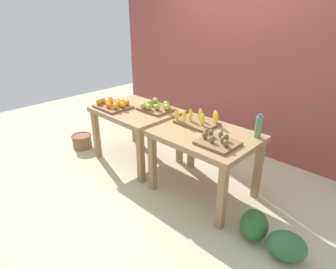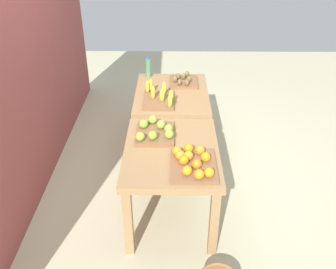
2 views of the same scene
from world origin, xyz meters
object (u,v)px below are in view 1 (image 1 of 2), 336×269
water_bottle (259,127)px  kiwi_bin (218,141)px  display_table_left (136,117)px  display_table_right (205,142)px  banana_crate (197,121)px  wicker_basket (82,141)px  watermelon_pile (270,235)px  apple_bin (156,107)px  orange_bin (113,105)px

water_bottle → kiwi_bin: bearing=-115.1°
kiwi_bin → display_table_left: bearing=174.4°
kiwi_bin → display_table_right: bearing=150.5°
banana_crate → wicker_basket: (-1.77, -0.48, -0.67)m
watermelon_pile → display_table_left: bearing=173.2°
banana_crate → wicker_basket: banana_crate is taller
kiwi_bin → wicker_basket: bearing=-174.4°
display_table_left → wicker_basket: (-0.87, -0.35, -0.52)m
display_table_left → water_bottle: (1.55, 0.28, 0.22)m
wicker_basket → display_table_left: bearing=21.9°
display_table_left → apple_bin: size_ratio=2.60×
watermelon_pile → apple_bin: bearing=167.9°
watermelon_pile → banana_crate: bearing=161.6°
display_table_left → watermelon_pile: size_ratio=1.51×
apple_bin → banana_crate: (0.68, -0.01, 0.00)m
display_table_right → water_bottle: size_ratio=4.30×
display_table_right → banana_crate: 0.30m
watermelon_pile → display_table_right: bearing=165.0°
banana_crate → watermelon_pile: 1.36m
orange_bin → banana_crate: banana_crate is taller
wicker_basket → watermelon_pile: bearing=2.1°
water_bottle → orange_bin: bearing=-166.0°
orange_bin → watermelon_pile: size_ratio=0.66×
display_table_right → wicker_basket: display_table_right is taller
orange_bin → kiwi_bin: bearing=1.3°
water_bottle → watermelon_pile: water_bottle is taller
orange_bin → display_table_left: bearing=34.0°
banana_crate → wicker_basket: bearing=-164.7°
orange_bin → apple_bin: bearing=33.7°
display_table_left → orange_bin: (-0.25, -0.17, 0.15)m
display_table_left → kiwi_bin: 1.37m
display_table_right → banana_crate: size_ratio=2.34×
water_bottle → watermelon_pile: size_ratio=0.35×
water_bottle → display_table_right: bearing=-146.8°
display_table_right → watermelon_pile: 1.06m
apple_bin → banana_crate: bearing=-1.0°
kiwi_bin → water_bottle: (0.19, 0.41, 0.08)m
watermelon_pile → water_bottle: bearing=132.5°
water_bottle → wicker_basket: (-2.42, -0.63, -0.74)m
orange_bin → water_bottle: bearing=14.0°
apple_bin → kiwi_bin: size_ratio=1.11×
wicker_basket → kiwi_bin: bearing=5.6°
banana_crate → watermelon_pile: size_ratio=0.65×
display_table_left → orange_bin: 0.33m
banana_crate → water_bottle: size_ratio=1.84×
display_table_left → watermelon_pile: bearing=-6.8°
banana_crate → display_table_left: bearing=-171.6°
apple_bin → wicker_basket: bearing=-155.6°
watermelon_pile → wicker_basket: 2.90m
apple_bin → watermelon_pile: size_ratio=0.58×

